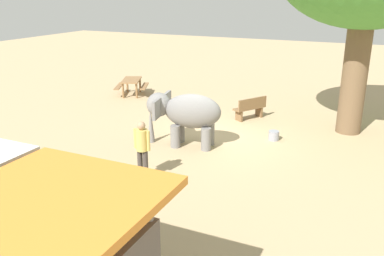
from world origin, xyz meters
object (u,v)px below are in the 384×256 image
elephant (185,113)px  feed_bucket (274,135)px  person_handler (142,146)px  picnic_table_near (132,83)px  wooden_bench (250,108)px

elephant → feed_bucket: elephant is taller
person_handler → picnic_table_near: 9.45m
picnic_table_near → feed_bucket: bearing=43.3°
elephant → wooden_bench: elephant is taller
person_handler → feed_bucket: size_ratio=4.50×
wooden_bench → feed_bucket: bearing=-112.3°
picnic_table_near → feed_bucket: 8.53m
picnic_table_near → person_handler: bearing=10.9°
wooden_bench → picnic_table_near: 6.55m
elephant → wooden_bench: (-1.11, -3.66, -0.64)m
elephant → picnic_table_near: elephant is taller
person_handler → picnic_table_near: size_ratio=0.82×
elephant → feed_bucket: bearing=-156.3°
wooden_bench → person_handler: bearing=-157.9°
person_handler → wooden_bench: size_ratio=1.15×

